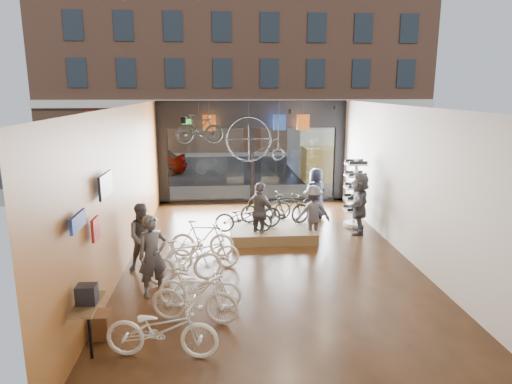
{
  "coord_description": "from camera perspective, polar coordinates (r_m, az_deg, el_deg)",
  "views": [
    {
      "loc": [
        -1.16,
        -10.97,
        4.19
      ],
      "look_at": [
        -0.21,
        1.4,
        1.4
      ],
      "focal_mm": 32.0,
      "sensor_mm": 36.0,
      "label": 1
    }
  ],
  "objects": [
    {
      "name": "floor_bike_1",
      "position": [
        8.59,
        -7.7,
        -12.92
      ],
      "size": [
        1.71,
        0.83,
        0.99
      ],
      "primitive_type": "imported",
      "rotation": [
        0.0,
        0.0,
        1.34
      ],
      "color": "beige",
      "rests_on": "ground_plane"
    },
    {
      "name": "customer_2",
      "position": [
        12.66,
        0.53,
        -2.61
      ],
      "size": [
        1.01,
        0.99,
        1.7
      ],
      "primitive_type": "imported",
      "rotation": [
        0.0,
        0.0,
        2.38
      ],
      "color": "#3F3F44",
      "rests_on": "ground_plane"
    },
    {
      "name": "customer_1",
      "position": [
        11.07,
        -13.8,
        -5.47
      ],
      "size": [
        0.92,
        0.79,
        1.62
      ],
      "primitive_type": "imported",
      "rotation": [
        0.0,
        0.0,
        0.25
      ],
      "color": "#3F3F44",
      "rests_on": "ground_plane"
    },
    {
      "name": "display_platform",
      "position": [
        13.32,
        2.01,
        -4.97
      ],
      "size": [
        2.4,
        1.8,
        0.3
      ],
      "primitive_type": "cube",
      "color": "#4C3A22",
      "rests_on": "ground_plane"
    },
    {
      "name": "customer_4",
      "position": [
        15.18,
        7.48,
        -0.17
      ],
      "size": [
        0.97,
        0.84,
        1.68
      ],
      "primitive_type": "imported",
      "rotation": [
        0.0,
        0.0,
        3.6
      ],
      "color": "#161C33",
      "rests_on": "ground_plane"
    },
    {
      "name": "display_bike_right",
      "position": [
        13.73,
        1.26,
        -1.92
      ],
      "size": [
        1.72,
        1.0,
        0.85
      ],
      "primitive_type": "imported",
      "rotation": [
        0.0,
        0.0,
        1.85
      ],
      "color": "black",
      "rests_on": "display_platform"
    },
    {
      "name": "wall_merch",
      "position": [
        8.31,
        -19.81,
        -8.47
      ],
      "size": [
        0.4,
        2.4,
        2.6
      ],
      "primitive_type": null,
      "color": "navy",
      "rests_on": "wall_left"
    },
    {
      "name": "hung_bike",
      "position": [
        15.24,
        -7.15,
        7.83
      ],
      "size": [
        1.59,
        0.49,
        0.95
      ],
      "primitive_type": "imported",
      "rotation": [
        0.0,
        0.0,
        1.6
      ],
      "color": "black",
      "rests_on": "ceiling"
    },
    {
      "name": "floor_bike_3",
      "position": [
        10.26,
        -8.94,
        -8.51
      ],
      "size": [
        1.75,
        0.81,
        1.01
      ],
      "primitive_type": "imported",
      "rotation": [
        0.0,
        0.0,
        1.78
      ],
      "color": "beige",
      "rests_on": "ground_plane"
    },
    {
      "name": "jersey_right",
      "position": [
        16.47,
        5.91,
        8.66
      ],
      "size": [
        0.45,
        0.03,
        0.55
      ],
      "primitive_type": "cube",
      "color": "#CC5919",
      "rests_on": "ceiling"
    },
    {
      "name": "sidewalk_far",
      "position": [
        30.27,
        -2.16,
        4.85
      ],
      "size": [
        30.0,
        2.0,
        0.12
      ],
      "primitive_type": "cube",
      "color": "slate",
      "rests_on": "ground"
    },
    {
      "name": "wall_right",
      "position": [
        12.14,
        18.37,
        1.16
      ],
      "size": [
        0.04,
        12.0,
        3.8
      ],
      "primitive_type": "cube",
      "color": "beige",
      "rests_on": "ground"
    },
    {
      "name": "floor_bike_2",
      "position": [
        9.15,
        -7.06,
        -11.66
      ],
      "size": [
        1.72,
        0.83,
        0.87
      ],
      "primitive_type": "imported",
      "rotation": [
        0.0,
        0.0,
        1.41
      ],
      "color": "beige",
      "rests_on": "ground_plane"
    },
    {
      "name": "floor_bike_0",
      "position": [
        7.7,
        -11.67,
        -16.45
      ],
      "size": [
        1.89,
        0.87,
        0.95
      ],
      "primitive_type": "imported",
      "rotation": [
        0.0,
        0.0,
        1.43
      ],
      "color": "beige",
      "rests_on": "ground_plane"
    },
    {
      "name": "street_car",
      "position": [
        23.54,
        -13.68,
        3.81
      ],
      "size": [
        4.1,
        1.65,
        1.4
      ],
      "primitive_type": "imported",
      "rotation": [
        0.0,
        0.0,
        -1.57
      ],
      "color": "gray",
      "rests_on": "street_road"
    },
    {
      "name": "street_road",
      "position": [
        26.33,
        -1.81,
        3.51
      ],
      "size": [
        30.0,
        18.0,
        0.02
      ],
      "primitive_type": "cube",
      "color": "black",
      "rests_on": "ground"
    },
    {
      "name": "penny_farthing",
      "position": [
        15.6,
        0.26,
        6.47
      ],
      "size": [
        1.93,
        0.06,
        1.54
      ],
      "primitive_type": null,
      "color": "black",
      "rests_on": "ceiling"
    },
    {
      "name": "opposite_building",
      "position": [
        32.61,
        -2.45,
        17.63
      ],
      "size": [
        26.0,
        5.0,
        14.0
      ],
      "primitive_type": "cube",
      "color": "brown",
      "rests_on": "ground"
    },
    {
      "name": "customer_3",
      "position": [
        12.96,
        7.12,
        -2.62
      ],
      "size": [
        1.07,
        0.67,
        1.58
      ],
      "primitive_type": "imported",
      "rotation": [
        0.0,
        0.0,
        3.23
      ],
      "color": "#3F3F44",
      "rests_on": "ground_plane"
    },
    {
      "name": "jersey_mid",
      "position": [
        16.34,
        2.97,
        8.67
      ],
      "size": [
        0.45,
        0.03,
        0.55
      ],
      "primitive_type": "cube",
      "color": "#1E3F99",
      "rests_on": "ceiling"
    },
    {
      "name": "customer_0",
      "position": [
        9.69,
        -12.78,
        -7.77
      ],
      "size": [
        0.74,
        0.64,
        1.71
      ],
      "primitive_type": "imported",
      "rotation": [
        0.0,
        0.0,
        0.45
      ],
      "color": "#3F3F44",
      "rests_on": "ground_plane"
    },
    {
      "name": "sunglasses_rack",
      "position": [
        14.45,
        12.24,
        -0.14
      ],
      "size": [
        0.71,
        0.62,
        2.11
      ],
      "primitive_type": null,
      "rotation": [
        0.0,
        0.0,
        -0.2
      ],
      "color": "white",
      "rests_on": "ground_plane"
    },
    {
      "name": "exit_sign",
      "position": [
        16.93,
        -8.68,
        8.69
      ],
      "size": [
        0.35,
        0.06,
        0.18
      ],
      "primitive_type": "cube",
      "color": "#198C26",
      "rests_on": "storefront"
    },
    {
      "name": "wall_back",
      "position": [
        5.57,
        8.2,
        -11.73
      ],
      "size": [
        7.0,
        0.04,
        3.8
      ],
      "primitive_type": "cube",
      "color": "beige",
      "rests_on": "ground"
    },
    {
      "name": "customer_5",
      "position": [
        13.82,
        12.77,
        -1.39
      ],
      "size": [
        1.02,
        1.76,
        1.81
      ],
      "primitive_type": "imported",
      "rotation": [
        0.0,
        0.0,
        4.4
      ],
      "color": "#3F3F44",
      "rests_on": "ground_plane"
    },
    {
      "name": "jersey_left",
      "position": [
        16.21,
        -5.87,
        8.59
      ],
      "size": [
        0.45,
        0.03,
        0.55
      ],
      "primitive_type": "cube",
      "color": "#CC5919",
      "rests_on": "ceiling"
    },
    {
      "name": "sidewalk_near",
      "position": [
        18.67,
        -0.72,
        -0.09
      ],
      "size": [
        30.0,
        2.4,
        0.12
      ],
      "primitive_type": "cube",
      "color": "slate",
      "rests_on": "ground"
    },
    {
      "name": "box_truck",
      "position": [
        22.66,
        7.57,
        4.98
      ],
      "size": [
        2.01,
        6.04,
        2.38
      ],
      "primitive_type": null,
      "color": "silver",
      "rests_on": "street_road"
    },
    {
      "name": "display_bike_left",
      "position": [
        12.69,
        -1.57,
        -3.2
      ],
      "size": [
        1.62,
        0.65,
        0.84
      ],
      "primitive_type": "imported",
      "rotation": [
        0.0,
        0.0,
        1.51
      ],
      "color": "black",
      "rests_on": "display_platform"
    },
    {
      "name": "storefront",
      "position": [
        17.16,
        -0.48,
        5.02
      ],
      "size": [
        7.0,
        0.26,
        3.8
      ],
      "primitive_type": null,
      "color": "black",
      "rests_on": "ground"
    },
    {
      "name": "ground_plane",
      "position": [
        11.8,
        1.55,
        -8.21
      ],
      "size": [
        7.0,
        12.0,
        0.04
      ],
      "primitive_type": "cube",
      "color": "black",
      "rests_on": "ground"
    },
    {
      "name": "display_bike_mid",
      "position": [
        13.29,
        3.79,
        -2.24
      ],
      "size": [
        1.62,
        0.98,
        0.94
      ],
      "primitive_type": "imported",
      "rotation": [
        0.0,
        0.0,
        1.94
      ],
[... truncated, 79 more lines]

